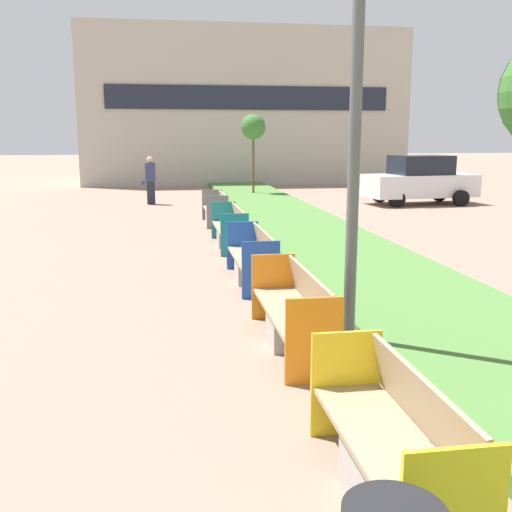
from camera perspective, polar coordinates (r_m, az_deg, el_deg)
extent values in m
cube|color=#4C7A38|center=(10.56, 12.62, -2.56)|extent=(2.80, 120.00, 0.18)
cube|color=#B2AD9E|center=(36.28, -1.61, 13.76)|extent=(17.49, 8.72, 8.22)
cube|color=#1E2333|center=(31.94, -0.57, 14.84)|extent=(14.69, 0.08, 1.20)
cube|color=#ADA8A0|center=(4.66, 12.22, -19.48)|extent=(0.52, 0.60, 0.42)
cube|color=tan|center=(4.55, 12.35, -16.99)|extent=(0.58, 1.92, 0.05)
cube|color=tan|center=(4.53, 15.77, -13.58)|extent=(0.14, 1.84, 0.48)
cube|color=yellow|center=(5.37, 8.53, -11.90)|extent=(0.62, 0.04, 0.94)
cube|color=#ADA8A0|center=(7.52, 3.28, -7.04)|extent=(0.52, 0.60, 0.42)
cube|color=tan|center=(7.45, 3.30, -5.36)|extent=(0.58, 2.30, 0.05)
cube|color=tan|center=(7.44, 5.35, -3.31)|extent=(0.14, 2.21, 0.48)
cube|color=orange|center=(6.36, 5.54, -8.06)|extent=(0.62, 0.04, 0.94)
cube|color=orange|center=(8.55, 1.65, -2.92)|extent=(0.62, 0.04, 0.94)
cube|color=#ADA8A0|center=(10.73, -0.51, -1.41)|extent=(0.52, 0.60, 0.42)
cube|color=tan|center=(10.68, -0.51, -0.21)|extent=(0.58, 2.20, 0.05)
cube|color=tan|center=(10.67, 0.92, 1.21)|extent=(0.14, 2.11, 0.48)
cube|color=blue|center=(9.59, 0.46, -1.35)|extent=(0.62, 0.04, 0.94)
cube|color=blue|center=(11.76, -1.31, 1.02)|extent=(0.62, 0.04, 0.94)
cube|color=#ADA8A0|center=(14.21, -2.62, 1.74)|extent=(0.52, 0.60, 0.42)
cube|color=tan|center=(14.17, -2.62, 2.65)|extent=(0.58, 2.35, 0.05)
cube|color=tan|center=(14.17, -1.55, 3.73)|extent=(0.14, 2.25, 0.48)
cube|color=#197A7F|center=(13.00, -2.05, 2.01)|extent=(0.62, 0.04, 0.94)
cube|color=#197A7F|center=(15.34, -3.12, 3.44)|extent=(0.62, 0.04, 0.94)
cube|color=#ADA8A0|center=(17.93, -3.95, 3.73)|extent=(0.52, 0.60, 0.42)
cube|color=tan|center=(17.90, -3.96, 4.46)|extent=(0.58, 1.88, 0.05)
cube|color=tan|center=(17.90, -3.11, 5.31)|extent=(0.14, 1.80, 0.48)
cube|color=slate|center=(16.95, -3.68, 4.18)|extent=(0.62, 0.04, 0.94)
cube|color=slate|center=(18.85, -4.22, 4.90)|extent=(0.62, 0.04, 0.94)
cylinder|color=#56595B|center=(7.10, 9.73, 21.14)|extent=(0.14, 0.14, 7.61)
cylinder|color=brown|center=(25.86, -0.26, 8.60)|extent=(0.10, 0.10, 2.67)
sphere|color=#38702D|center=(25.83, -0.26, 12.21)|extent=(1.05, 1.05, 1.05)
cube|color=#232633|center=(23.44, -9.97, 5.94)|extent=(0.30, 0.22, 0.87)
cube|color=navy|center=(23.38, -10.03, 7.86)|extent=(0.38, 0.24, 0.70)
sphere|color=tan|center=(23.36, -10.07, 9.02)|extent=(0.24, 0.24, 0.24)
cube|color=navy|center=(23.41, -10.69, 6.87)|extent=(0.12, 0.20, 0.18)
cube|color=silver|center=(23.94, 15.32, 6.50)|extent=(4.36, 2.20, 0.84)
cube|color=black|center=(23.90, 15.41, 8.36)|extent=(2.25, 1.76, 0.72)
cylinder|color=black|center=(23.72, 18.94, 5.23)|extent=(0.60, 0.20, 0.60)
cylinder|color=black|center=(25.32, 17.05, 5.69)|extent=(0.60, 0.20, 0.60)
cylinder|color=black|center=(22.66, 13.27, 5.28)|extent=(0.60, 0.20, 0.60)
cylinder|color=black|center=(24.33, 11.68, 5.75)|extent=(0.60, 0.20, 0.60)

